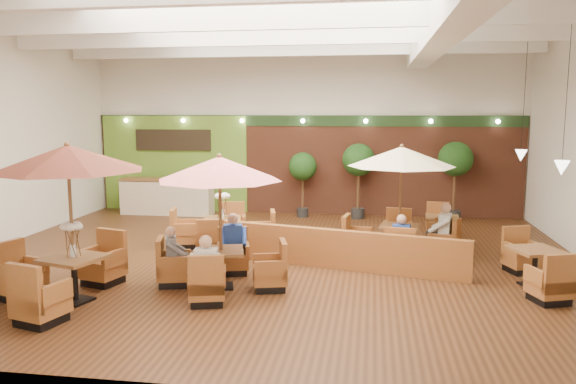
% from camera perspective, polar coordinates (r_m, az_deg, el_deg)
% --- Properties ---
extents(room, '(14.04, 14.00, 5.52)m').
position_cam_1_polar(room, '(13.65, 0.24, 9.32)').
color(room, '#381E0F').
rests_on(room, ground).
extents(service_counter, '(3.00, 0.75, 1.18)m').
position_cam_1_polar(service_counter, '(18.81, -12.16, -0.46)').
color(service_counter, beige).
rests_on(service_counter, ground).
extents(booth_divider, '(5.98, 1.60, 0.85)m').
position_cam_1_polar(booth_divider, '(12.27, 3.85, -5.69)').
color(booth_divider, brown).
rests_on(booth_divider, ground).
extents(table_0, '(2.79, 2.94, 2.86)m').
position_cam_1_polar(table_0, '(10.47, -21.66, 0.25)').
color(table_0, brown).
rests_on(table_0, ground).
extents(table_1, '(2.65, 2.65, 2.59)m').
position_cam_1_polar(table_1, '(10.65, -6.92, -0.50)').
color(table_1, brown).
rests_on(table_1, ground).
extents(table_2, '(2.64, 2.64, 2.63)m').
position_cam_1_polar(table_2, '(13.01, 11.38, 1.10)').
color(table_2, brown).
rests_on(table_2, ground).
extents(table_3, '(2.72, 2.72, 1.55)m').
position_cam_1_polar(table_3, '(13.91, -6.64, -4.03)').
color(table_3, brown).
rests_on(table_3, ground).
extents(table_4, '(1.08, 2.68, 0.95)m').
position_cam_1_polar(table_4, '(11.95, 23.77, -7.09)').
color(table_4, brown).
rests_on(table_4, ground).
extents(table_5, '(0.87, 2.47, 0.91)m').
position_cam_1_polar(table_5, '(14.77, 15.36, -3.86)').
color(table_5, brown).
rests_on(table_5, ground).
extents(topiary_0, '(0.89, 0.89, 2.07)m').
position_cam_1_polar(topiary_0, '(17.81, 1.50, 2.35)').
color(topiary_0, black).
rests_on(topiary_0, ground).
extents(topiary_1, '(1.02, 1.02, 2.37)m').
position_cam_1_polar(topiary_1, '(17.66, 7.19, 2.96)').
color(topiary_1, black).
rests_on(topiary_1, ground).
extents(topiary_2, '(1.05, 1.05, 2.45)m').
position_cam_1_polar(topiary_2, '(17.83, 16.64, 2.93)').
color(topiary_2, black).
rests_on(topiary_2, ground).
extents(diner_0, '(0.41, 0.34, 0.79)m').
position_cam_1_polar(diner_0, '(9.97, -8.27, -7.08)').
color(diner_0, white).
rests_on(diner_0, ground).
extents(diner_1, '(0.44, 0.39, 0.82)m').
position_cam_1_polar(diner_1, '(11.74, -5.61, -4.65)').
color(diner_1, '#2647A4').
rests_on(diner_1, ground).
extents(diner_2, '(0.36, 0.39, 0.71)m').
position_cam_1_polar(diner_2, '(11.14, -11.55, -5.68)').
color(diner_2, slate).
rests_on(diner_2, ground).
extents(diner_3, '(0.40, 0.34, 0.75)m').
position_cam_1_polar(diner_3, '(12.24, 11.46, -4.36)').
color(diner_3, '#2647A4').
rests_on(diner_3, ground).
extents(diner_4, '(0.41, 0.46, 0.86)m').
position_cam_1_polar(diner_4, '(13.26, 15.42, -3.33)').
color(diner_4, white).
rests_on(diner_4, ground).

